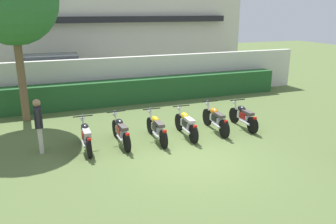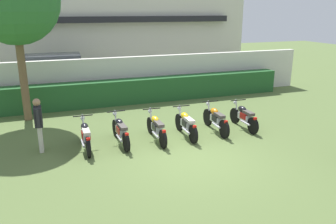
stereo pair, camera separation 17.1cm
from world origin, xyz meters
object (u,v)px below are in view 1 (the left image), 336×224
object	(u,v)px
motorcycle_in_row_0	(86,136)
motorcycle_in_row_3	(186,124)
motorcycle_in_row_2	(157,127)
motorcycle_in_row_4	(215,119)
tree_near_inspector	(12,0)
motorcycle_in_row_1	(121,131)
parked_car	(55,73)
inspector_person	(39,121)
motorcycle_in_row_5	(243,116)

from	to	relation	value
motorcycle_in_row_0	motorcycle_in_row_3	xyz separation A→B (m)	(3.25, -0.04, 0.00)
motorcycle_in_row_0	motorcycle_in_row_2	distance (m)	2.23
motorcycle_in_row_2	motorcycle_in_row_4	bearing A→B (deg)	-87.12
tree_near_inspector	motorcycle_in_row_3	world-z (taller)	tree_near_inspector
motorcycle_in_row_1	motorcycle_in_row_4	bearing A→B (deg)	-92.21
motorcycle_in_row_0	tree_near_inspector	bearing A→B (deg)	25.38
tree_near_inspector	motorcycle_in_row_1	distance (m)	6.08
parked_car	motorcycle_in_row_0	size ratio (longest dim) A/B	2.54
motorcycle_in_row_3	inspector_person	world-z (taller)	inspector_person
motorcycle_in_row_5	inspector_person	xyz separation A→B (m)	(-6.78, 0.27, 0.52)
motorcycle_in_row_3	tree_near_inspector	bearing A→B (deg)	54.03
motorcycle_in_row_0	motorcycle_in_row_4	distance (m)	4.41
motorcycle_in_row_0	motorcycle_in_row_5	world-z (taller)	motorcycle_in_row_0
parked_car	motorcycle_in_row_4	size ratio (longest dim) A/B	2.35
motorcycle_in_row_3	inspector_person	xyz separation A→B (m)	(-4.53, 0.34, 0.51)
motorcycle_in_row_2	inspector_person	world-z (taller)	inspector_person
motorcycle_in_row_0	motorcycle_in_row_5	size ratio (longest dim) A/B	1.01
parked_car	motorcycle_in_row_5	distance (m)	10.27
motorcycle_in_row_3	motorcycle_in_row_5	size ratio (longest dim) A/B	1.04
parked_car	motorcycle_in_row_3	xyz separation A→B (m)	(3.65, -8.47, -0.49)
motorcycle_in_row_3	motorcycle_in_row_4	distance (m)	1.16
motorcycle_in_row_2	motorcycle_in_row_5	bearing A→B (deg)	-88.69
motorcycle_in_row_0	motorcycle_in_row_3	distance (m)	3.25
motorcycle_in_row_4	inspector_person	size ratio (longest dim) A/B	1.20
motorcycle_in_row_0	motorcycle_in_row_2	size ratio (longest dim) A/B	0.94
motorcycle_in_row_4	motorcycle_in_row_3	bearing A→B (deg)	97.83
motorcycle_in_row_4	inspector_person	xyz separation A→B (m)	(-5.69, 0.23, 0.50)
motorcycle_in_row_2	motorcycle_in_row_4	distance (m)	2.19
motorcycle_in_row_4	motorcycle_in_row_5	world-z (taller)	motorcycle_in_row_4
motorcycle_in_row_5	parked_car	bearing A→B (deg)	35.50
tree_near_inspector	motorcycle_in_row_0	bearing A→B (deg)	-64.91
motorcycle_in_row_4	inspector_person	bearing A→B (deg)	89.87
motorcycle_in_row_2	inspector_person	bearing A→B (deg)	85.08
tree_near_inspector	motorcycle_in_row_4	distance (m)	8.17
tree_near_inspector	inspector_person	bearing A→B (deg)	-82.11
motorcycle_in_row_0	inspector_person	bearing A→B (deg)	76.67
tree_near_inspector	motorcycle_in_row_0	xyz separation A→B (m)	(1.75, -3.73, -3.94)
motorcycle_in_row_4	parked_car	bearing A→B (deg)	32.08
tree_near_inspector	motorcycle_in_row_1	xyz separation A→B (m)	(2.83, -3.66, -3.95)
motorcycle_in_row_2	motorcycle_in_row_4	world-z (taller)	motorcycle_in_row_4
motorcycle_in_row_5	inspector_person	size ratio (longest dim) A/B	1.10
motorcycle_in_row_2	motorcycle_in_row_3	size ratio (longest dim) A/B	1.04
tree_near_inspector	motorcycle_in_row_0	size ratio (longest dim) A/B	3.32
parked_car	motorcycle_in_row_0	xyz separation A→B (m)	(0.39, -8.44, -0.49)
inspector_person	motorcycle_in_row_1	bearing A→B (deg)	-5.59
motorcycle_in_row_1	motorcycle_in_row_5	distance (m)	4.43
parked_car	tree_near_inspector	world-z (taller)	tree_near_inspector
motorcycle_in_row_1	motorcycle_in_row_4	xyz separation A→B (m)	(3.33, 0.00, 0.01)
tree_near_inspector	motorcycle_in_row_3	distance (m)	7.40
motorcycle_in_row_5	motorcycle_in_row_2	bearing A→B (deg)	91.35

